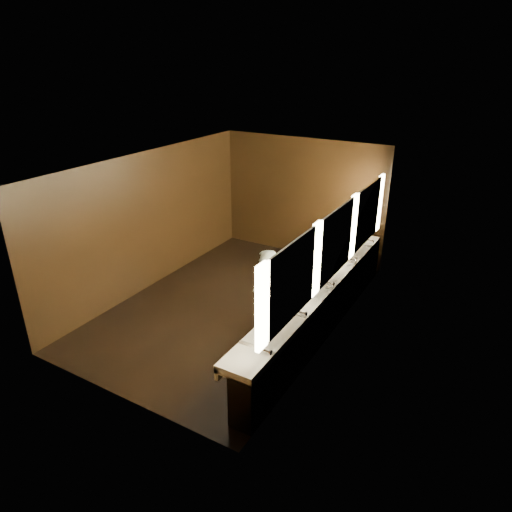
{
  "coord_description": "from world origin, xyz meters",
  "views": [
    {
      "loc": [
        4.27,
        -6.48,
        4.5
      ],
      "look_at": [
        0.49,
        0.0,
        1.17
      ],
      "focal_mm": 32.0,
      "sensor_mm": 36.0,
      "label": 1
    }
  ],
  "objects": [
    {
      "name": "floor",
      "position": [
        0.0,
        0.0,
        0.0
      ],
      "size": [
        6.0,
        6.0,
        0.0
      ],
      "primitive_type": "plane",
      "color": "black",
      "rests_on": "ground"
    },
    {
      "name": "ceiling",
      "position": [
        0.0,
        0.0,
        2.8
      ],
      "size": [
        4.0,
        6.0,
        0.02
      ],
      "primitive_type": "cube",
      "color": "#2D2D2B",
      "rests_on": "wall_back"
    },
    {
      "name": "wall_back",
      "position": [
        0.0,
        3.0,
        1.4
      ],
      "size": [
        4.0,
        0.02,
        2.8
      ],
      "primitive_type": "cube",
      "color": "black",
      "rests_on": "floor"
    },
    {
      "name": "wall_front",
      "position": [
        0.0,
        -3.0,
        1.4
      ],
      "size": [
        4.0,
        0.02,
        2.8
      ],
      "primitive_type": "cube",
      "color": "black",
      "rests_on": "floor"
    },
    {
      "name": "wall_left",
      "position": [
        -2.0,
        0.0,
        1.4
      ],
      "size": [
        0.02,
        6.0,
        2.8
      ],
      "primitive_type": "cube",
      "color": "black",
      "rests_on": "floor"
    },
    {
      "name": "wall_right",
      "position": [
        2.0,
        0.0,
        1.4
      ],
      "size": [
        0.02,
        6.0,
        2.8
      ],
      "primitive_type": "cube",
      "color": "black",
      "rests_on": "floor"
    },
    {
      "name": "sink_counter",
      "position": [
        1.79,
        0.0,
        0.5
      ],
      "size": [
        0.55,
        5.4,
        1.01
      ],
      "color": "black",
      "rests_on": "floor"
    },
    {
      "name": "mirror_band",
      "position": [
        1.98,
        -0.0,
        1.75
      ],
      "size": [
        0.06,
        5.03,
        1.15
      ],
      "color": "#FFEDB8",
      "rests_on": "wall_right"
    },
    {
      "name": "person",
      "position": [
        1.07,
        -0.7,
        0.83
      ],
      "size": [
        0.48,
        0.66,
        1.67
      ],
      "primitive_type": "imported",
      "rotation": [
        0.0,
        0.0,
        -1.43
      ],
      "color": "#90B3D6",
      "rests_on": "floor"
    },
    {
      "name": "trash_bin",
      "position": [
        1.58,
        -0.6,
        0.25
      ],
      "size": [
        0.39,
        0.39,
        0.51
      ],
      "primitive_type": "cylinder",
      "rotation": [
        0.0,
        0.0,
        -0.22
      ],
      "color": "black",
      "rests_on": "floor"
    }
  ]
}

